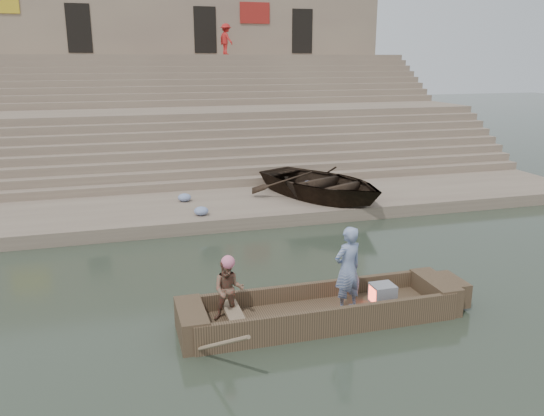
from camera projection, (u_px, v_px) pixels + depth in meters
name	position (u px, v px, depth m)	size (l,w,h in m)	color
ground	(158.00, 340.00, 10.09)	(120.00, 120.00, 0.00)	#263124
lower_landing	(137.00, 215.00, 17.45)	(32.00, 4.00, 0.40)	gray
mid_landing	(128.00, 143.00, 24.08)	(32.00, 3.00, 2.80)	gray
upper_landing	(122.00, 103.00, 30.25)	(32.00, 3.00, 5.20)	gray
ghat_steps	(126.00, 129.00, 25.54)	(32.00, 11.00, 5.20)	gray
building_wall	(117.00, 48.00, 33.15)	(32.00, 5.07, 11.20)	gray
main_rowboat	(321.00, 316.00, 10.81)	(5.00, 1.30, 0.22)	brown
rowboat_trim	(331.00, 306.00, 10.81)	(6.04, 2.63, 1.90)	brown
standing_man	(348.00, 269.00, 10.60)	(0.63, 0.41, 1.72)	navy
rowing_man	(229.00, 290.00, 10.26)	(0.60, 0.46, 1.23)	#216445
television	(382.00, 294.00, 11.08)	(0.46, 0.42, 0.40)	gray
beached_rowboat	(322.00, 183.00, 18.59)	(3.55, 4.98, 1.03)	#2D2116
pedestrian	(226.00, 39.00, 31.09)	(1.10, 0.63, 1.71)	red
cloth_bundles	(161.00, 202.00, 17.65)	(13.21, 2.97, 0.26)	#3F5999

